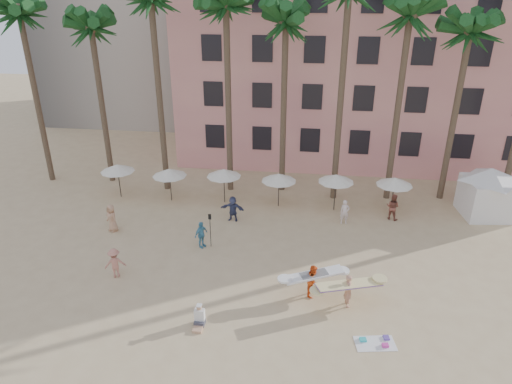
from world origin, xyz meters
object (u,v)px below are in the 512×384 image
object	(u,v)px
carrier_yellow	(349,288)
carrier_white	(314,279)
cabana	(488,188)
pink_hotel	(381,66)

from	to	relation	value
carrier_yellow	carrier_white	world-z (taller)	carrier_yellow
carrier_yellow	cabana	bearing A→B (deg)	48.76
pink_hotel	cabana	world-z (taller)	pink_hotel
cabana	carrier_yellow	xyz separation A→B (m)	(-9.90, -11.29, -1.05)
carrier_yellow	carrier_white	xyz separation A→B (m)	(-1.74, 0.64, -0.07)
pink_hotel	carrier_white	bearing A→B (deg)	-102.64
cabana	carrier_yellow	size ratio (longest dim) A/B	1.45
pink_hotel	cabana	xyz separation A→B (m)	(6.32, -13.03, -5.93)
carrier_white	pink_hotel	bearing A→B (deg)	77.36
pink_hotel	carrier_white	size ratio (longest dim) A/B	11.06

